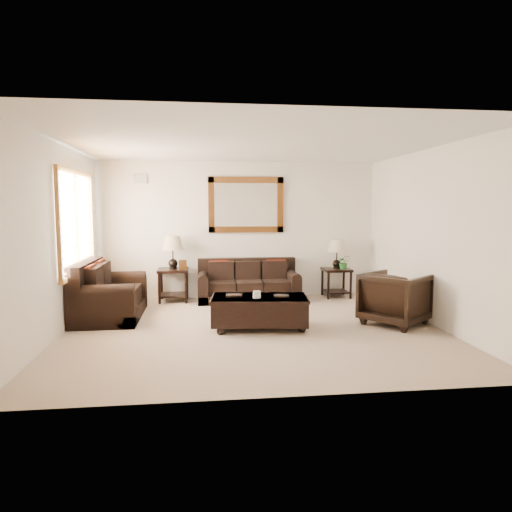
{
  "coord_description": "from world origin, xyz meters",
  "views": [
    {
      "loc": [
        -0.76,
        -6.6,
        1.79
      ],
      "look_at": [
        0.11,
        0.6,
        1.02
      ],
      "focal_mm": 32.0,
      "sensor_mm": 36.0,
      "label": 1
    }
  ],
  "objects": [
    {
      "name": "end_table_right",
      "position": [
        1.94,
        2.19,
        0.76
      ],
      "size": [
        0.53,
        0.53,
        1.17
      ],
      "color": "black",
      "rests_on": "room"
    },
    {
      "name": "window",
      "position": [
        -2.7,
        0.9,
        1.55
      ],
      "size": [
        0.07,
        1.96,
        1.66
      ],
      "color": "white",
      "rests_on": "room"
    },
    {
      "name": "armchair",
      "position": [
        2.2,
        -0.02,
        0.44
      ],
      "size": [
        1.17,
        1.18,
        0.89
      ],
      "primitive_type": "imported",
      "rotation": [
        0.0,
        0.0,
        2.24
      ],
      "color": "black",
      "rests_on": "floor"
    },
    {
      "name": "end_table_left",
      "position": [
        -1.29,
        2.17,
        0.83
      ],
      "size": [
        0.58,
        0.58,
        1.27
      ],
      "color": "black",
      "rests_on": "room"
    },
    {
      "name": "loveseat",
      "position": [
        -2.3,
        0.97,
        0.34
      ],
      "size": [
        0.98,
        1.65,
        0.93
      ],
      "rotation": [
        0.0,
        0.0,
        1.57
      ],
      "color": "black",
      "rests_on": "room"
    },
    {
      "name": "room",
      "position": [
        0.0,
        0.0,
        1.35
      ],
      "size": [
        5.51,
        5.01,
        2.71
      ],
      "color": "gray",
      "rests_on": "ground"
    },
    {
      "name": "air_vent",
      "position": [
        -1.9,
        2.48,
        2.35
      ],
      "size": [
        0.25,
        0.02,
        0.18
      ],
      "primitive_type": "cube",
      "color": "#999999",
      "rests_on": "room"
    },
    {
      "name": "sofa",
      "position": [
        0.14,
        2.11,
        0.29
      ],
      "size": [
        1.94,
        0.84,
        0.79
      ],
      "color": "black",
      "rests_on": "room"
    },
    {
      "name": "mirror",
      "position": [
        0.14,
        2.47,
        1.85
      ],
      "size": [
        1.5,
        0.06,
        1.1
      ],
      "color": "#4A240E",
      "rests_on": "room"
    },
    {
      "name": "potted_plant",
      "position": [
        2.05,
        2.1,
        0.69
      ],
      "size": [
        0.27,
        0.29,
        0.22
      ],
      "primitive_type": "imported",
      "rotation": [
        0.0,
        0.0,
        -0.07
      ],
      "color": "#216020",
      "rests_on": "end_table_right"
    },
    {
      "name": "coffee_table",
      "position": [
        0.09,
        -0.01,
        0.3
      ],
      "size": [
        1.49,
        0.92,
        0.6
      ],
      "rotation": [
        0.0,
        0.0,
        -0.12
      ],
      "color": "black",
      "rests_on": "room"
    }
  ]
}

